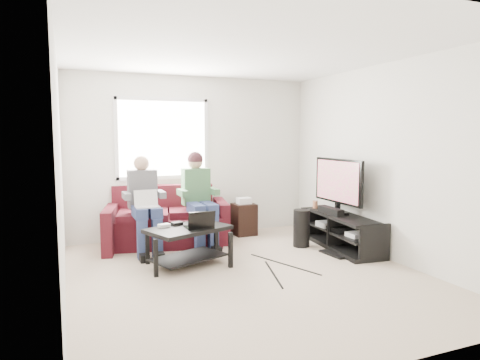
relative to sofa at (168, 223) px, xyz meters
name	(u,v)px	position (x,y,z in m)	size (l,w,h in m)	color
floor	(247,275)	(0.54, -1.82, -0.32)	(4.50, 4.50, 0.00)	beige
ceiling	(247,51)	(0.54, -1.82, 2.28)	(4.50, 4.50, 0.00)	white
wall_back	(193,157)	(0.54, 0.43, 0.98)	(4.50, 4.50, 0.00)	silver
wall_front	(379,188)	(0.54, -4.07, 0.98)	(4.50, 4.50, 0.00)	silver
wall_left	(60,171)	(-1.46, -1.82, 0.98)	(4.50, 4.50, 0.00)	silver
wall_right	(385,162)	(2.54, -1.82, 0.98)	(4.50, 4.50, 0.00)	silver
window	(163,139)	(0.04, 0.41, 1.28)	(1.48, 0.04, 1.28)	white
sofa	(168,223)	(0.00, 0.00, 0.00)	(2.04, 1.19, 0.87)	#461114
person_left	(144,200)	(-0.40, -0.33, 0.43)	(0.40, 0.70, 1.36)	navy
person_right	(199,192)	(0.40, -0.31, 0.49)	(0.40, 0.71, 1.41)	navy
laptop_silver	(147,203)	(-0.40, -0.53, 0.41)	(0.32, 0.22, 0.24)	silver
coffee_table	(188,237)	(-0.01, -1.20, 0.05)	(1.15, 0.93, 0.50)	black
laptop_black	(199,218)	(0.11, -1.28, 0.30)	(0.34, 0.24, 0.24)	black
controller_a	(164,226)	(-0.29, -1.08, 0.20)	(0.14, 0.09, 0.04)	silver
controller_b	(177,224)	(-0.11, -1.02, 0.20)	(0.14, 0.09, 0.04)	black
controller_c	(207,222)	(0.29, -1.05, 0.20)	(0.14, 0.09, 0.04)	gray
tv_stand	(341,233)	(2.28, -1.25, -0.10)	(0.60, 1.55, 0.50)	black
tv	(338,183)	(2.28, -1.15, 0.64)	(0.12, 1.10, 0.81)	black
soundbar	(331,211)	(2.16, -1.15, 0.23)	(0.12, 0.50, 0.10)	black
drink_cup	(315,204)	(2.23, -0.62, 0.24)	(0.08, 0.08, 0.12)	#A96A48
console_white	(359,234)	(2.28, -1.65, -0.03)	(0.30, 0.22, 0.06)	silver
console_grey	(329,224)	(2.28, -0.95, -0.02)	(0.34, 0.26, 0.08)	gray
console_black	(343,229)	(2.28, -1.30, -0.02)	(0.38, 0.30, 0.07)	black
subwoofer	(301,228)	(1.80, -0.93, -0.05)	(0.24, 0.24, 0.56)	black
keyboard_floor	(333,254)	(1.97, -1.50, -0.31)	(0.15, 0.46, 0.03)	black
end_table	(244,218)	(1.31, 0.10, -0.04)	(0.35, 0.35, 0.62)	black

